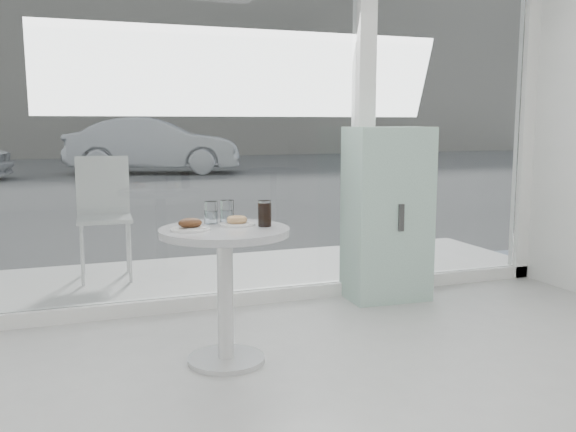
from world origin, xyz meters
name	(u,v)px	position (x,y,z in m)	size (l,w,h in m)	color
storefront	(261,71)	(0.07, 3.00, 1.71)	(5.00, 0.14, 3.00)	white
main_table	(225,267)	(-0.50, 1.90, 0.55)	(0.72, 0.72, 0.77)	silver
patio_deck	(226,276)	(0.00, 3.80, 0.03)	(5.60, 1.60, 0.05)	silver
street	(107,174)	(0.00, 16.00, 0.00)	(40.00, 24.00, 0.00)	#3D3D3D
far_building	(83,53)	(0.00, 25.00, 4.00)	(40.00, 2.00, 8.00)	gray
mint_cabinet	(387,214)	(1.00, 2.78, 0.66)	(0.63, 0.44, 1.31)	#90B7A6
patio_chair	(104,209)	(-0.98, 4.05, 0.63)	(0.46, 0.46, 1.01)	silver
car_silver	(154,146)	(1.22, 15.74, 0.74)	(1.56, 4.47, 1.47)	#A2A4A9
plate_fritter	(191,225)	(-0.69, 1.90, 0.80)	(0.22, 0.22, 0.07)	white
plate_donut	(237,222)	(-0.41, 1.97, 0.79)	(0.20, 0.20, 0.05)	white
water_tumbler_a	(211,214)	(-0.53, 2.08, 0.83)	(0.08, 0.08, 0.13)	white
water_tumbler_b	(227,213)	(-0.44, 2.07, 0.83)	(0.08, 0.08, 0.13)	white
cola_glass	(265,214)	(-0.27, 1.88, 0.84)	(0.08, 0.08, 0.15)	white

